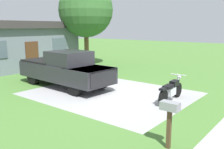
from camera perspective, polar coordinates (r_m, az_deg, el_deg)
The scene contains 7 objects.
ground_plane at distance 11.86m, azimuth -0.32°, elevation -4.36°, with size 80.00×80.00×0.00m, color #4C7B34.
driveway_pad at distance 11.86m, azimuth -0.32°, elevation -4.35°, with size 5.92×7.22×0.01m, color #A0A0A0.
motorcycle at distance 10.88m, azimuth 13.40°, elevation -3.52°, with size 2.21×0.70×1.09m.
pickup_truck at distance 13.32m, azimuth -10.94°, elevation 1.34°, with size 2.23×5.70×1.90m.
mailbox at distance 6.59m, azimuth 13.07°, elevation -8.47°, with size 0.26×0.48×1.26m.
shade_tree at distance 20.47m, azimuth -6.01°, elevation 14.47°, with size 4.32×4.32×6.58m.
neighbor_house at distance 20.37m, azimuth -21.89°, elevation 6.41°, with size 9.60×5.60×3.50m.
Camera 1 is at (-8.89, -7.20, 3.14)m, focal length 39.93 mm.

